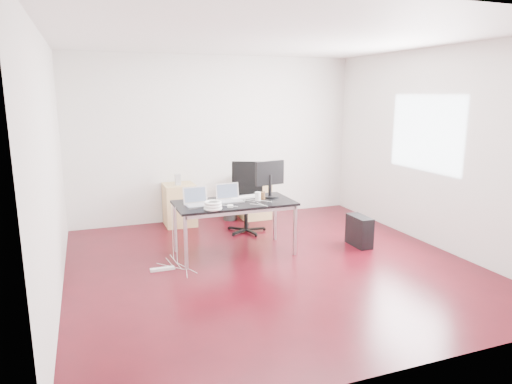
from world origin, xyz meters
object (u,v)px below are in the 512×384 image
object	(u,v)px
office_chair	(246,194)
filing_cabinet_left	(180,205)
desk	(234,206)
pc_tower	(359,231)
filing_cabinet_right	(254,198)

from	to	relation	value
office_chair	filing_cabinet_left	xyz separation A→B (m)	(-0.94, 0.69, -0.26)
desk	pc_tower	size ratio (longest dim) A/B	3.56
filing_cabinet_left	office_chair	bearing A→B (deg)	-36.13
pc_tower	filing_cabinet_left	bearing A→B (deg)	138.44
desk	filing_cabinet_left	xyz separation A→B (m)	(-0.43, 1.65, -0.33)
filing_cabinet_left	desk	bearing A→B (deg)	-75.35
filing_cabinet_left	pc_tower	size ratio (longest dim) A/B	1.56
desk	filing_cabinet_left	size ratio (longest dim) A/B	2.29
pc_tower	filing_cabinet_right	bearing A→B (deg)	114.47
filing_cabinet_right	pc_tower	distance (m)	2.17
filing_cabinet_left	pc_tower	distance (m)	2.98
filing_cabinet_left	filing_cabinet_right	bearing A→B (deg)	0.00
filing_cabinet_right	office_chair	bearing A→B (deg)	-119.03
desk	filing_cabinet_right	bearing A→B (deg)	61.53
office_chair	filing_cabinet_left	bearing A→B (deg)	168.44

